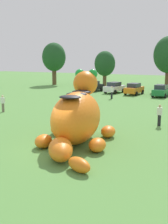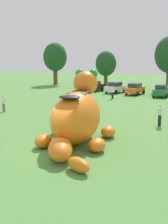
{
  "view_description": "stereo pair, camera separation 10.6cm",
  "coord_description": "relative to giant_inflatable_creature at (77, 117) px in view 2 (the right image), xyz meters",
  "views": [
    {
      "loc": [
        8.93,
        -13.32,
        5.28
      ],
      "look_at": [
        0.25,
        2.94,
        1.8
      ],
      "focal_mm": 45.18,
      "sensor_mm": 36.0,
      "label": 1
    },
    {
      "loc": [
        9.02,
        -13.27,
        5.28
      ],
      "look_at": [
        0.25,
        2.94,
        1.8
      ],
      "focal_mm": 45.18,
      "sensor_mm": 36.0,
      "label": 2
    }
  ],
  "objects": [
    {
      "name": "tree_far_left",
      "position": [
        -24.43,
        33.68,
        3.92
      ],
      "size": [
        4.82,
        4.82,
        8.56
      ],
      "color": "brown",
      "rests_on": "ground"
    },
    {
      "name": "car_orange",
      "position": [
        -4.53,
        25.44,
        -0.81
      ],
      "size": [
        2.13,
        4.19,
        1.72
      ],
      "color": "orange",
      "rests_on": "ground"
    },
    {
      "name": "car_green",
      "position": [
        -0.37,
        24.88,
        -0.81
      ],
      "size": [
        1.95,
        4.1,
        1.72
      ],
      "color": "#1E7238",
      "rests_on": "ground"
    },
    {
      "name": "spectator_near_inflatable",
      "position": [
        -5.77,
        19.71,
        -0.82
      ],
      "size": [
        0.38,
        0.26,
        1.71
      ],
      "color": "black",
      "rests_on": "ground"
    },
    {
      "name": "spectator_mid_field",
      "position": [
        3.61,
        7.01,
        -0.82
      ],
      "size": [
        0.38,
        0.26,
        1.71
      ],
      "color": "black",
      "rests_on": "ground"
    },
    {
      "name": "car_black",
      "position": [
        -11.81,
        26.25,
        -0.81
      ],
      "size": [
        2.48,
        4.34,
        1.72
      ],
      "color": "black",
      "rests_on": "ground"
    },
    {
      "name": "ground_plane",
      "position": [
        -0.27,
        -1.93,
        -1.67
      ],
      "size": [
        160.0,
        160.0,
        0.0
      ],
      "primitive_type": "plane",
      "color": "#568E42"
    },
    {
      "name": "car_white",
      "position": [
        -7.89,
        25.93,
        -0.81
      ],
      "size": [
        2.43,
        4.32,
        1.72
      ],
      "color": "white",
      "rests_on": "ground"
    },
    {
      "name": "tree_left",
      "position": [
        -12.51,
        32.51,
        2.71
      ],
      "size": [
        3.78,
        3.78,
        6.7
      ],
      "color": "brown",
      "rests_on": "ground"
    },
    {
      "name": "spectator_by_cars",
      "position": [
        -11.72,
        5.59,
        -0.82
      ],
      "size": [
        0.38,
        0.26,
        1.71
      ],
      "color": "#726656",
      "rests_on": "ground"
    },
    {
      "name": "giant_inflatable_creature",
      "position": [
        0.0,
        0.0,
        0.0
      ],
      "size": [
        6.13,
        8.33,
        4.57
      ],
      "color": "orange",
      "rests_on": "ground"
    }
  ]
}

